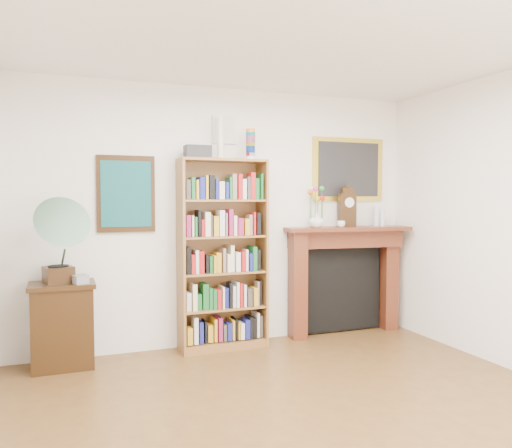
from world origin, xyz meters
The scene contains 14 objects.
room centered at (0.00, 0.00, 1.40)m, with size 4.51×5.01×2.81m.
teal_poster centered at (-1.05, 2.48, 1.65)m, with size 0.58×0.04×0.78m.
small_picture centered at (0.00, 2.48, 2.35)m, with size 0.26×0.04×0.30m.
gilt_painting centered at (1.55, 2.48, 1.95)m, with size 0.95×0.04×0.75m.
bookshelf centered at (-0.07, 2.31, 1.13)m, with size 0.93×0.34×2.32m.
side_cabinet centered at (-1.68, 2.26, 0.40)m, with size 0.59×0.43×0.81m, color black.
fireplace centered at (1.45, 2.39, 0.76)m, with size 1.53×0.51×1.27m.
gramophone centered at (-1.70, 2.16, 1.27)m, with size 0.64×0.72×0.81m.
cd_stack centered at (-1.51, 2.16, 0.85)m, with size 0.12×0.12×0.08m, color #A9AAB5.
mantel_clock centered at (1.47, 2.37, 1.49)m, with size 0.21×0.13×0.45m.
flower_vase centered at (1.05, 2.34, 1.36)m, with size 0.17×0.17×0.17m, color white.
teacup centered at (1.33, 2.27, 1.31)m, with size 0.09×0.09×0.07m, color white.
bottle_left centered at (1.86, 2.34, 1.39)m, with size 0.07×0.07×0.24m, color silver.
bottle_right centered at (1.94, 2.32, 1.37)m, with size 0.06×0.06×0.20m, color silver.
Camera 1 is at (-1.61, -2.75, 1.61)m, focal length 35.00 mm.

